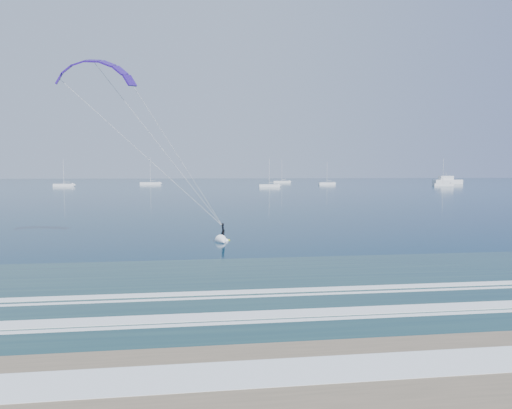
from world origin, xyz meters
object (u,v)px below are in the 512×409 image
at_px(motor_yacht, 447,181).
at_px(sailboat_1, 64,185).
at_px(sailboat_5, 327,183).
at_px(sailboat_4, 282,182).
at_px(sailboat_3, 269,185).
at_px(sailboat_6, 443,184).
at_px(kitesurfer_rig, 163,151).
at_px(sailboat_2, 150,183).

height_order(motor_yacht, sailboat_1, sailboat_1).
distance_m(sailboat_1, sailboat_5, 124.67).
height_order(sailboat_1, sailboat_4, sailboat_4).
relative_size(sailboat_3, sailboat_6, 0.97).
height_order(kitesurfer_rig, sailboat_3, kitesurfer_rig).
height_order(sailboat_1, sailboat_5, sailboat_1).
bearing_deg(sailboat_4, sailboat_2, -159.94).
xyz_separation_m(kitesurfer_rig, sailboat_5, (68.68, 184.58, -7.56)).
bearing_deg(kitesurfer_rig, sailboat_6, 53.68).
bearing_deg(motor_yacht, sailboat_2, 176.95).
bearing_deg(sailboat_6, sailboat_5, 150.48).
relative_size(kitesurfer_rig, sailboat_5, 1.42).
bearing_deg(motor_yacht, sailboat_4, 157.22).
height_order(kitesurfer_rig, motor_yacht, kitesurfer_rig).
bearing_deg(sailboat_5, motor_yacht, 6.01).
xyz_separation_m(sailboat_1, sailboat_4, (109.06, 54.44, 0.01)).
bearing_deg(sailboat_1, kitesurfer_rig, -72.22).
bearing_deg(sailboat_2, motor_yacht, -3.05).
relative_size(kitesurfer_rig, sailboat_6, 1.28).
bearing_deg(sailboat_5, sailboat_6, -29.52).
height_order(motor_yacht, sailboat_5, sailboat_5).
bearing_deg(sailboat_2, sailboat_3, -41.16).
xyz_separation_m(sailboat_2, sailboat_6, (136.30, -42.52, -0.01)).
relative_size(sailboat_1, sailboat_5, 1.05).
distance_m(motor_yacht, sailboat_2, 158.56).
distance_m(sailboat_2, sailboat_5, 90.38).
height_order(sailboat_1, sailboat_2, sailboat_2).
xyz_separation_m(motor_yacht, sailboat_5, (-69.33, -7.30, -1.01)).
height_order(sailboat_2, sailboat_6, sailboat_2).
relative_size(kitesurfer_rig, sailboat_2, 1.17).
relative_size(motor_yacht, sailboat_6, 1.23).
distance_m(kitesurfer_rig, sailboat_4, 233.68).
bearing_deg(sailboat_1, sailboat_2, 38.00).
relative_size(sailboat_1, sailboat_2, 0.87).
bearing_deg(sailboat_6, sailboat_2, 162.67).
xyz_separation_m(sailboat_1, sailboat_2, (35.12, 27.44, 0.01)).
xyz_separation_m(kitesurfer_rig, sailboat_3, (33.93, 152.89, -7.55)).
distance_m(kitesurfer_rig, sailboat_1, 181.70).
bearing_deg(sailboat_1, sailboat_3, -12.60).
relative_size(sailboat_2, sailboat_6, 1.09).
distance_m(sailboat_1, sailboat_2, 44.57).
bearing_deg(sailboat_5, sailboat_3, -137.64).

